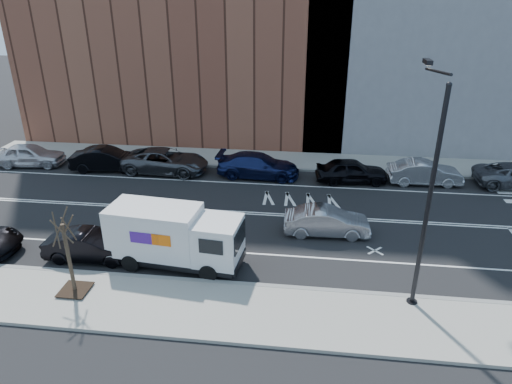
% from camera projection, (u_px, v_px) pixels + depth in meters
% --- Properties ---
extents(ground, '(120.00, 120.00, 0.00)m').
position_uv_depth(ground, '(262.00, 214.00, 26.16)').
color(ground, black).
rests_on(ground, ground).
extents(sidewalk_near, '(44.00, 3.60, 0.15)m').
position_uv_depth(sidewalk_near, '(237.00, 312.00, 18.16)').
color(sidewalk_near, gray).
rests_on(sidewalk_near, ground).
extents(sidewalk_far, '(44.00, 3.60, 0.15)m').
position_uv_depth(sidewalk_far, '(275.00, 160.00, 34.09)').
color(sidewalk_far, gray).
rests_on(sidewalk_far, ground).
extents(curb_near, '(44.00, 0.25, 0.17)m').
position_uv_depth(curb_near, '(244.00, 285.00, 19.79)').
color(curb_near, gray).
rests_on(curb_near, ground).
extents(curb_far, '(44.00, 0.25, 0.17)m').
position_uv_depth(curb_far, '(273.00, 168.00, 32.46)').
color(curb_far, gray).
rests_on(curb_far, ground).
extents(road_markings, '(40.00, 8.60, 0.01)m').
position_uv_depth(road_markings, '(262.00, 214.00, 26.15)').
color(road_markings, white).
rests_on(road_markings, ground).
extents(streetlight, '(0.44, 4.02, 9.34)m').
position_uv_depth(streetlight, '(428.00, 187.00, 17.04)').
color(streetlight, black).
rests_on(streetlight, ground).
extents(street_tree, '(1.20, 1.20, 3.75)m').
position_uv_depth(street_tree, '(70.00, 265.00, 18.74)').
color(street_tree, black).
rests_on(street_tree, ground).
extents(fedex_van, '(6.38, 2.72, 2.84)m').
position_uv_depth(fedex_van, '(174.00, 236.00, 20.86)').
color(fedex_van, black).
rests_on(fedex_van, ground).
extents(far_parked_a, '(4.99, 2.44, 1.64)m').
position_uv_depth(far_parked_a, '(30.00, 155.00, 32.91)').
color(far_parked_a, silver).
rests_on(far_parked_a, ground).
extents(far_parked_b, '(5.12, 2.31, 1.63)m').
position_uv_depth(far_parked_b, '(107.00, 159.00, 32.10)').
color(far_parked_b, black).
rests_on(far_parked_b, ground).
extents(far_parked_c, '(6.03, 2.99, 1.64)m').
position_uv_depth(far_parked_c, '(166.00, 161.00, 31.77)').
color(far_parked_c, '#484A4F').
rests_on(far_parked_c, ground).
extents(far_parked_d, '(5.68, 2.51, 1.62)m').
position_uv_depth(far_parked_d, '(258.00, 165.00, 31.00)').
color(far_parked_d, '#151E4B').
rests_on(far_parked_d, ground).
extents(far_parked_e, '(4.85, 2.39, 1.59)m').
position_uv_depth(far_parked_e, '(351.00, 171.00, 30.14)').
color(far_parked_e, black).
rests_on(far_parked_e, ground).
extents(far_parked_f, '(4.80, 1.89, 1.56)m').
position_uv_depth(far_parked_f, '(425.00, 172.00, 29.89)').
color(far_parked_f, '#A8A8AD').
rests_on(far_parked_f, ground).
extents(driving_sedan, '(4.50, 1.75, 1.46)m').
position_uv_depth(driving_sedan, '(327.00, 221.00, 23.75)').
color(driving_sedan, '#9B9B9F').
rests_on(driving_sedan, ground).
extents(near_parked_rear_a, '(4.35, 1.57, 1.43)m').
position_uv_depth(near_parked_rear_a, '(91.00, 246.00, 21.56)').
color(near_parked_rear_a, black).
rests_on(near_parked_rear_a, ground).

